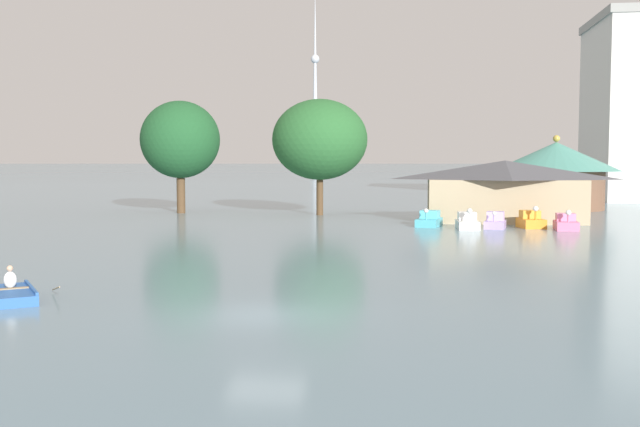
{
  "coord_description": "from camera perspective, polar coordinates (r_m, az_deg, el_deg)",
  "views": [
    {
      "loc": [
        4.58,
        -23.0,
        4.95
      ],
      "look_at": [
        -1.02,
        22.38,
        1.65
      ],
      "focal_mm": 41.66,
      "sensor_mm": 36.0,
      "label": 1
    }
  ],
  "objects": [
    {
      "name": "boathouse",
      "position": [
        61.24,
        14.0,
        1.78
      ],
      "size": [
        13.06,
        6.47,
        4.92
      ],
      "color": "tan",
      "rests_on": "ground"
    },
    {
      "name": "pedal_boat_lavender",
      "position": [
        55.32,
        13.31,
        -0.62
      ],
      "size": [
        1.85,
        2.67,
        1.31
      ],
      "rotation": [
        0.0,
        0.0,
        -1.76
      ],
      "color": "#B299D8",
      "rests_on": "ground"
    },
    {
      "name": "pedal_boat_pink",
      "position": [
        55.33,
        18.37,
        -0.72
      ],
      "size": [
        1.64,
        2.49,
        1.5
      ],
      "rotation": [
        0.0,
        0.0,
        -1.63
      ],
      "color": "pink",
      "rests_on": "ground"
    },
    {
      "name": "ground_plane",
      "position": [
        23.97,
        -4.18,
        -7.81
      ],
      "size": [
        2000.0,
        2000.0,
        0.0
      ],
      "primitive_type": "plane",
      "color": "slate"
    },
    {
      "name": "shoreline_tree_mid",
      "position": [
        66.58,
        -0.02,
        5.69
      ],
      "size": [
        8.53,
        8.53,
        10.38
      ],
      "color": "brown",
      "rests_on": "ground"
    },
    {
      "name": "green_roof_pavilion",
      "position": [
        78.42,
        17.65,
        3.13
      ],
      "size": [
        12.52,
        12.52,
        7.45
      ],
      "color": "brown",
      "rests_on": "ground"
    },
    {
      "name": "distant_broadcast_tower",
      "position": [
        423.6,
        -0.38,
        10.53
      ],
      "size": [
        4.88,
        4.88,
        132.55
      ],
      "color": "#B7BCC6",
      "rests_on": "ground"
    },
    {
      "name": "pedal_boat_white",
      "position": [
        54.4,
        11.25,
        -0.66
      ],
      "size": [
        1.6,
        2.89,
        1.57
      ],
      "rotation": [
        0.0,
        0.0,
        -1.52
      ],
      "color": "white",
      "rests_on": "ground"
    },
    {
      "name": "shoreline_tree_tall_left",
      "position": [
        70.45,
        -10.69,
        5.58
      ],
      "size": [
        7.36,
        7.36,
        10.44
      ],
      "color": "brown",
      "rests_on": "ground"
    },
    {
      "name": "pedal_boat_orange",
      "position": [
        56.4,
        15.89,
        -0.54
      ],
      "size": [
        1.93,
        2.63,
        1.66
      ],
      "rotation": [
        0.0,
        0.0,
        -1.41
      ],
      "color": "orange",
      "rests_on": "ground"
    },
    {
      "name": "rowboat_with_rower",
      "position": [
        28.57,
        -22.63,
        -5.73
      ],
      "size": [
        3.47,
        3.51,
        1.21
      ],
      "rotation": [
        0.0,
        0.0,
        5.33
      ],
      "color": "#2D60AD",
      "rests_on": "ground"
    },
    {
      "name": "pedal_boat_cyan",
      "position": [
        56.18,
        8.39,
        -0.5
      ],
      "size": [
        2.14,
        3.18,
        1.41
      ],
      "rotation": [
        0.0,
        0.0,
        -1.78
      ],
      "color": "#4CB7CC",
      "rests_on": "ground"
    }
  ]
}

